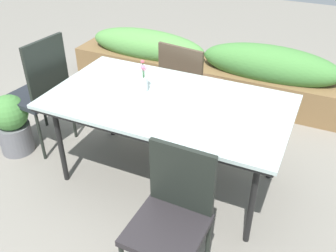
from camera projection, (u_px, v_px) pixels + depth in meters
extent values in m
plane|color=gray|center=(163.00, 173.00, 3.20)|extent=(12.00, 12.00, 0.00)
cube|color=#B2C6C1|center=(168.00, 102.00, 2.75)|extent=(1.77, 0.98, 0.03)
cube|color=black|center=(168.00, 105.00, 2.76)|extent=(1.74, 0.96, 0.02)
cylinder|color=black|center=(60.00, 144.00, 2.94)|extent=(0.04, 0.04, 0.72)
cylinder|color=black|center=(252.00, 202.00, 2.41)|extent=(0.04, 0.04, 0.72)
cylinder|color=black|center=(110.00, 102.00, 3.50)|extent=(0.04, 0.04, 0.72)
cylinder|color=black|center=(275.00, 142.00, 2.97)|extent=(0.04, 0.04, 0.72)
cube|color=#272426|center=(167.00, 230.00, 2.08)|extent=(0.42, 0.42, 0.04)
cube|color=black|center=(182.00, 178.00, 2.10)|extent=(0.39, 0.04, 0.43)
cylinder|color=black|center=(208.00, 246.00, 2.29)|extent=(0.03, 0.03, 0.46)
cylinder|color=black|center=(154.00, 225.00, 2.42)|extent=(0.03, 0.03, 0.46)
cube|color=#22252C|center=(37.00, 96.00, 3.33)|extent=(0.49, 0.49, 0.04)
cube|color=black|center=(47.00, 72.00, 3.09)|extent=(0.08, 0.42, 0.55)
cylinder|color=black|center=(10.00, 123.00, 3.41)|extent=(0.03, 0.03, 0.48)
cylinder|color=black|center=(43.00, 105.00, 3.70)|extent=(0.03, 0.03, 0.48)
cylinder|color=black|center=(41.00, 136.00, 3.24)|extent=(0.03, 0.03, 0.48)
cylinder|color=black|center=(73.00, 116.00, 3.52)|extent=(0.03, 0.03, 0.48)
cube|color=brown|center=(192.00, 84.00, 3.64)|extent=(0.54, 0.54, 0.04)
cube|color=#4C3D2D|center=(180.00, 70.00, 3.36)|extent=(0.45, 0.10, 0.44)
cylinder|color=#4C3D2D|center=(184.00, 90.00, 4.01)|extent=(0.03, 0.03, 0.43)
cylinder|color=#4C3D2D|center=(220.00, 101.00, 3.81)|extent=(0.03, 0.03, 0.43)
cylinder|color=#4C3D2D|center=(161.00, 107.00, 3.71)|extent=(0.03, 0.03, 0.43)
cylinder|color=#4C3D2D|center=(199.00, 120.00, 3.51)|extent=(0.03, 0.03, 0.43)
cylinder|color=silver|center=(144.00, 84.00, 2.83)|extent=(0.06, 0.06, 0.11)
cylinder|color=#2D662D|center=(143.00, 75.00, 2.79)|extent=(0.01, 0.00, 0.12)
sphere|color=pink|center=(143.00, 67.00, 2.76)|extent=(0.03, 0.03, 0.03)
cylinder|color=#2D662D|center=(144.00, 75.00, 2.80)|extent=(0.01, 0.00, 0.11)
sphere|color=pink|center=(144.00, 68.00, 2.77)|extent=(0.04, 0.04, 0.04)
cylinder|color=#2D662D|center=(143.00, 72.00, 2.79)|extent=(0.01, 0.00, 0.16)
sphere|color=pink|center=(142.00, 62.00, 2.74)|extent=(0.03, 0.03, 0.03)
cylinder|color=#2D662D|center=(143.00, 75.00, 2.79)|extent=(0.01, 0.01, 0.13)
sphere|color=pink|center=(143.00, 67.00, 2.75)|extent=(0.03, 0.03, 0.03)
cylinder|color=#2D662D|center=(143.00, 72.00, 2.78)|extent=(0.01, 0.01, 0.17)
sphere|color=#DB4C56|center=(143.00, 62.00, 2.73)|extent=(0.02, 0.02, 0.02)
cube|color=brown|center=(203.00, 78.00, 4.31)|extent=(3.18, 0.48, 0.37)
ellipsoid|color=#569347|center=(147.00, 45.00, 4.41)|extent=(1.43, 0.43, 0.36)
ellipsoid|color=#47843D|center=(270.00, 65.00, 3.89)|extent=(1.43, 0.43, 0.40)
cylinder|color=slate|center=(16.00, 138.00, 3.40)|extent=(0.29, 0.29, 0.27)
sphere|color=#47843D|center=(9.00, 113.00, 3.26)|extent=(0.32, 0.32, 0.32)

